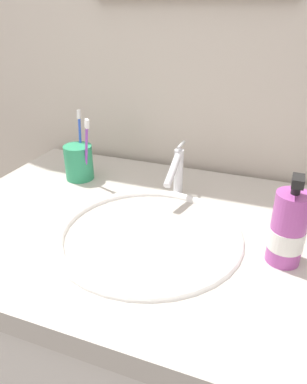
{
  "coord_description": "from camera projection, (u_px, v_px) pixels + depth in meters",
  "views": [
    {
      "loc": [
        0.28,
        -0.65,
        1.27
      ],
      "look_at": [
        0.04,
        -0.02,
        0.92
      ],
      "focal_mm": 33.63,
      "sensor_mm": 36.0,
      "label": 1
    }
  ],
  "objects": [
    {
      "name": "tiled_wall_back",
      "position": [
        191.0,
        37.0,
        0.97
      ],
      "size": [
        2.13,
        0.04,
        2.4
      ],
      "primitive_type": "cube",
      "color": "beige",
      "rests_on": "ground"
    },
    {
      "name": "vanity_counter",
      "position": [
        143.0,
        346.0,
        1.01
      ],
      "size": [
        0.93,
        0.67,
        0.83
      ],
      "color": "silver",
      "rests_on": "ground"
    },
    {
      "name": "sink_basin",
      "position": [
        149.0,
        251.0,
        0.79
      ],
      "size": [
        0.41,
        0.41,
        0.12
      ],
      "color": "white",
      "rests_on": "vanity_counter"
    },
    {
      "name": "faucet",
      "position": [
        177.0,
        170.0,
        0.9
      ],
      "size": [
        0.02,
        0.14,
        0.13
      ],
      "color": "silver",
      "rests_on": "sink_basin"
    },
    {
      "name": "toothbrush_cup",
      "position": [
        79.0,
        162.0,
        1.01
      ],
      "size": [
        0.08,
        0.08,
        0.1
      ],
      "primitive_type": "cylinder",
      "color": "#2D9966",
      "rests_on": "vanity_counter"
    },
    {
      "name": "toothbrush_purple",
      "position": [
        86.0,
        147.0,
        0.95
      ],
      "size": [
        0.04,
        0.03,
        0.18
      ],
      "color": "purple",
      "rests_on": "toothbrush_cup"
    },
    {
      "name": "toothbrush_blue",
      "position": [
        80.0,
        138.0,
        1.01
      ],
      "size": [
        0.01,
        0.03,
        0.18
      ],
      "color": "blue",
      "rests_on": "toothbrush_cup"
    },
    {
      "name": "soap_dispenser",
      "position": [
        288.0,
        230.0,
        0.66
      ],
      "size": [
        0.07,
        0.07,
        0.18
      ],
      "color": "#B24CA5",
      "rests_on": "vanity_counter"
    }
  ]
}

